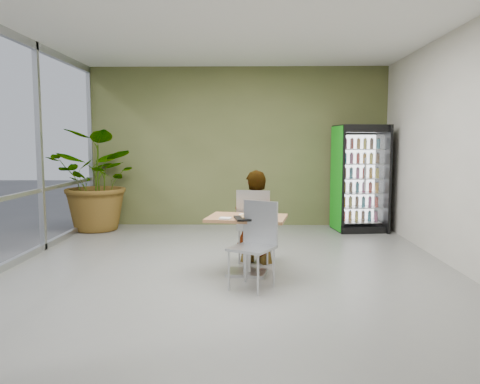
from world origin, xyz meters
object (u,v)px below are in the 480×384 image
chair_near (256,237)px  soda_cup (261,211)px  cafeteria_tray (253,218)px  beverage_fridge (360,178)px  chair_far (254,220)px  potted_plant (100,181)px  seated_woman (256,227)px  dining_table (247,233)px

chair_near → soda_cup: (0.06, 0.48, 0.24)m
cafeteria_tray → beverage_fridge: (2.06, 3.27, 0.25)m
chair_near → beverage_fridge: bearing=90.3°
chair_far → soda_cup: bearing=107.5°
cafeteria_tray → potted_plant: size_ratio=0.23×
seated_woman → potted_plant: bearing=-28.7°
dining_table → chair_near: bearing=-77.8°
soda_cup → cafeteria_tray: soda_cup is taller
seated_woman → potted_plant: potted_plant is taller
chair_near → cafeteria_tray: 0.35m
chair_far → soda_cup: chair_far is taller
chair_far → beverage_fridge: (2.04, 2.51, 0.40)m
dining_table → chair_far: chair_far is taller
chair_far → soda_cup: size_ratio=6.71×
soda_cup → cafeteria_tray: size_ratio=0.35×
soda_cup → potted_plant: potted_plant is taller
chair_far → dining_table: bearing=90.0°
cafeteria_tray → soda_cup: bearing=62.8°
dining_table → cafeteria_tray: (0.08, -0.21, 0.23)m
dining_table → soda_cup: soda_cup is taller
soda_cup → cafeteria_tray: (-0.09, -0.18, -0.06)m
seated_woman → beverage_fridge: size_ratio=0.80×
soda_cup → beverage_fridge: size_ratio=0.08×
seated_woman → potted_plant: 3.83m
dining_table → cafeteria_tray: size_ratio=2.41×
cafeteria_tray → chair_near: bearing=-84.5°
chair_far → potted_plant: 3.84m
dining_table → potted_plant: potted_plant is taller
dining_table → soda_cup: size_ratio=6.96×
dining_table → cafeteria_tray: 0.32m
dining_table → potted_plant: size_ratio=0.56×
cafeteria_tray → beverage_fridge: bearing=57.8°
soda_cup → potted_plant: bearing=134.8°
chair_near → beverage_fridge: beverage_fridge is taller
soda_cup → seated_woman: bearing=94.9°
seated_woman → potted_plant: (-2.96, 2.39, 0.46)m
chair_near → dining_table: bearing=132.0°
seated_woman → cafeteria_tray: size_ratio=3.60×
soda_cup → beverage_fridge: beverage_fridge is taller
beverage_fridge → potted_plant: (-4.98, -0.06, -0.04)m
soda_cup → beverage_fridge: 3.67m
beverage_fridge → cafeteria_tray: bearing=-129.3°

